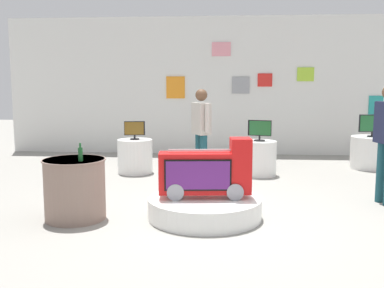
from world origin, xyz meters
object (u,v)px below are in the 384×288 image
Objects in this scene: novelty_firetruck_tv at (207,173)px; display_pedestal_center_rear at (259,158)px; tv_on_center_rear at (260,130)px; display_pedestal_left_rear at (371,152)px; display_pedestal_right_rear at (135,156)px; tv_on_right_rear at (135,130)px; side_table_round at (75,189)px; bottle_on_side_table at (80,154)px; shopper_browsing_near_truck at (201,129)px; tv_on_left_rear at (372,124)px; main_display_pedestal at (205,208)px.

novelty_firetruck_tv reaches higher than display_pedestal_center_rear.
display_pedestal_center_rear is 0.54m from tv_on_center_rear.
display_pedestal_left_rear and display_pedestal_right_rear have the same top height.
side_table_round is (-0.14, -2.97, -0.45)m from tv_on_right_rear.
shopper_browsing_near_truck is at bearing 58.18° from bottle_on_side_table.
tv_on_left_rear is 2.44× the size of bottle_on_side_table.
tv_on_left_rear is at bearing 39.98° from bottle_on_side_table.
main_display_pedestal is 2.90m from display_pedestal_center_rear.
display_pedestal_left_rear is 0.58m from tv_on_left_rear.
side_table_round is (-1.63, -0.18, 0.26)m from main_display_pedestal.
shopper_browsing_near_truck is (-1.04, -0.90, 0.09)m from tv_on_center_rear.
tv_on_left_rear is (3.20, 3.63, 0.77)m from main_display_pedestal.
tv_on_right_rear is (-2.37, 0.03, 0.52)m from display_pedestal_center_rear.
display_pedestal_right_rear is 1.70× the size of tv_on_right_rear.
display_pedestal_left_rear is 1.24× the size of display_pedestal_center_rear.
tv_on_right_rear reaches higher than display_pedestal_right_rear.
display_pedestal_left_rear is 4.79m from tv_on_right_rear.
display_pedestal_center_rear is 3.87m from side_table_round.
side_table_round is at bearing -173.92° from novelty_firetruck_tv.
main_display_pedestal is 0.90× the size of shopper_browsing_near_truck.
side_table_round is 2.58m from shopper_browsing_near_truck.
bottle_on_side_table reaches higher than side_table_round.
novelty_firetruck_tv is 4.84m from display_pedestal_left_rear.
display_pedestal_right_rear is 0.52m from tv_on_right_rear.
shopper_browsing_near_truck is at bearing -139.02° from display_pedestal_center_rear.
tv_on_left_rear is at bearing 48.61° from main_display_pedestal.
display_pedestal_left_rear is at bearing 40.01° from bottle_on_side_table.
display_pedestal_left_rear is 6.16m from bottle_on_side_table.
tv_on_center_rear is at bearing -159.33° from tv_on_left_rear.
tv_on_left_rear reaches higher than bottle_on_side_table.
tv_on_left_rear is at bearing 27.84° from shopper_browsing_near_truck.
display_pedestal_right_rear is 3.00× the size of bottle_on_side_table.
display_pedestal_left_rear is 3.85m from shopper_browsing_near_truck.
display_pedestal_left_rear is 2.48m from display_pedestal_center_rear.
tv_on_right_rear reaches higher than main_display_pedestal.
display_pedestal_center_rear is 0.97× the size of display_pedestal_right_rear.
bottle_on_side_table is 0.14× the size of shopper_browsing_near_truck.
novelty_firetruck_tv is at bearing -61.59° from tv_on_right_rear.
shopper_browsing_near_truck reaches higher than display_pedestal_left_rear.
tv_on_right_rear is at bearing 145.06° from shopper_browsing_near_truck.
shopper_browsing_near_truck is (-0.16, 1.86, 0.82)m from main_display_pedestal.
tv_on_left_rear is 0.81× the size of display_pedestal_right_rear.
display_pedestal_center_rear is 0.40× the size of shopper_browsing_near_truck.
shopper_browsing_near_truck reaches higher than bottle_on_side_table.
novelty_firetruck_tv is 2.75× the size of tv_on_center_rear.
display_pedestal_right_rear is at bearing 179.08° from tv_on_center_rear.
tv_on_left_rear is 1.38× the size of tv_on_right_rear.
novelty_firetruck_tv reaches higher than side_table_round.
tv_on_center_rear is (-2.32, -0.88, 0.54)m from display_pedestal_left_rear.
shopper_browsing_near_truck is at bearing 94.77° from main_display_pedestal.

